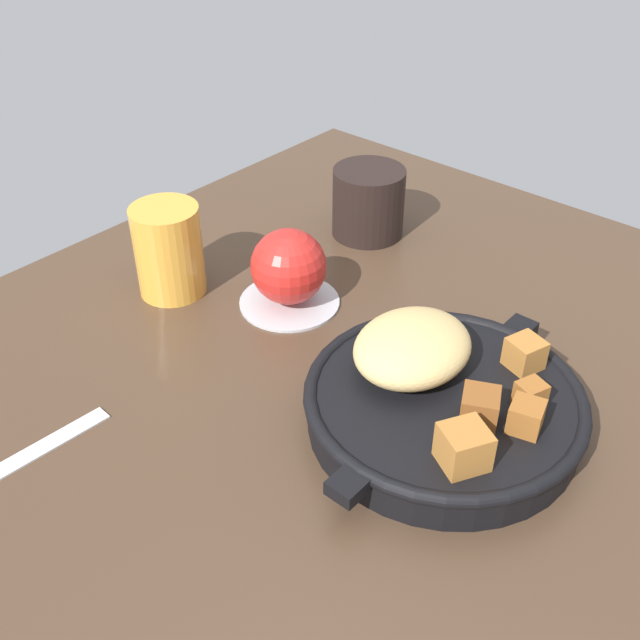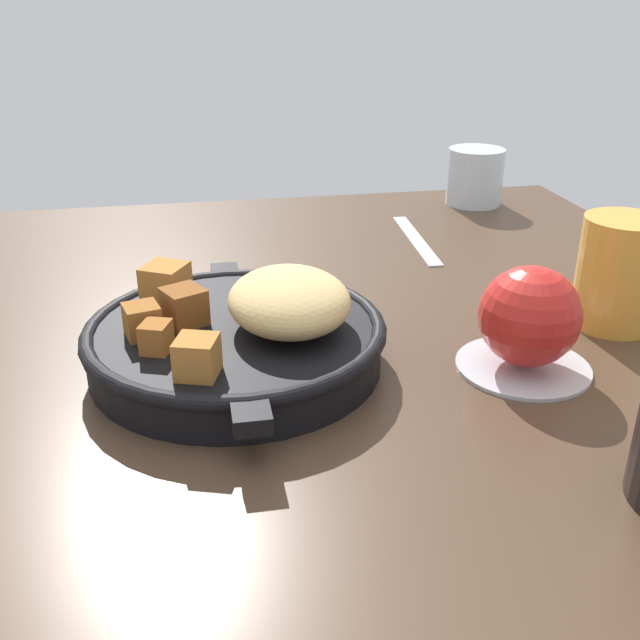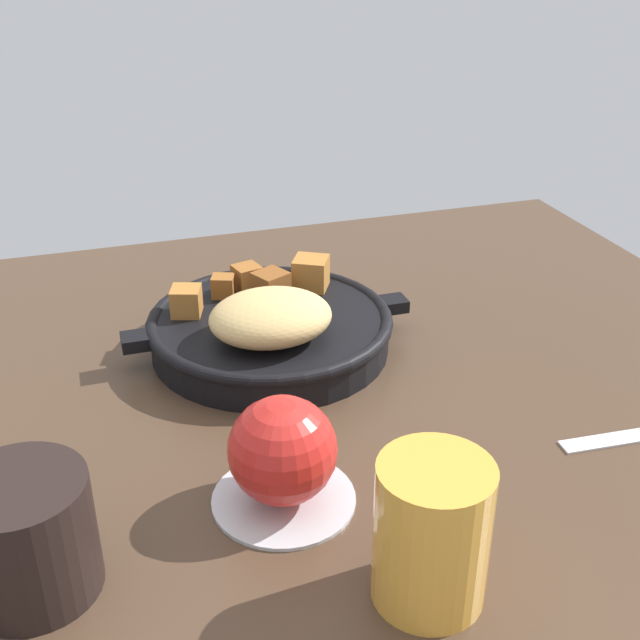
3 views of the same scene
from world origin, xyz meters
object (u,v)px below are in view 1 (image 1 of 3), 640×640
at_px(red_apple, 289,267).
at_px(coffee_mug_dark, 368,202).
at_px(cast_iron_skillet, 441,397).
at_px(butter_knife, 7,467).
at_px(juice_glass_amber, 169,250).

distance_m(red_apple, coffee_mug_dark, 0.17).
relative_size(cast_iron_skillet, red_apple, 3.59).
bearing_deg(butter_knife, juice_glass_amber, 24.75).
height_order(cast_iron_skillet, juice_glass_amber, juice_glass_amber).
relative_size(red_apple, butter_knife, 0.43).
relative_size(red_apple, coffee_mug_dark, 0.92).
relative_size(butter_knife, juice_glass_amber, 1.85).
distance_m(butter_knife, juice_glass_amber, 0.27).
height_order(butter_knife, coffee_mug_dark, coffee_mug_dark).
xyz_separation_m(cast_iron_skillet, red_apple, (0.04, 0.21, 0.02)).
distance_m(cast_iron_skillet, red_apple, 0.22).
distance_m(cast_iron_skillet, coffee_mug_dark, 0.32).
bearing_deg(juice_glass_amber, cast_iron_skillet, -87.12).
relative_size(cast_iron_skillet, coffee_mug_dark, 3.31).
height_order(cast_iron_skillet, butter_knife, cast_iron_skillet).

